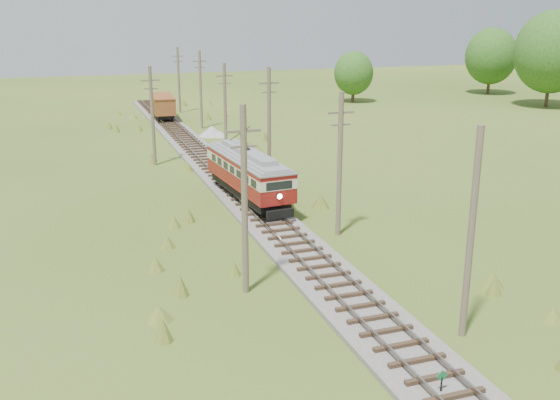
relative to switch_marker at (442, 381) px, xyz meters
name	(u,v)px	position (x,y,z in m)	size (l,w,h in m)	color
railbed_main	(221,174)	(0.20, 32.50, -0.44)	(3.60, 96.00, 0.57)	#605B54
switch_marker	(442,381)	(0.00, 0.00, 0.00)	(0.45, 0.06, 1.08)	black
streetcar	(248,171)	(0.20, 24.43, 1.77)	(3.42, 11.11, 5.03)	black
gondola	(163,105)	(0.20, 62.43, 1.33)	(3.07, 7.98, 2.60)	black
gravel_pile	(213,131)	(3.73, 50.31, -0.12)	(3.03, 3.21, 1.10)	gray
utility_pole_r_1	(471,235)	(3.30, 3.50, 3.77)	(0.30, 0.30, 8.80)	brown
utility_pole_r_2	(340,163)	(3.50, 16.50, 3.79)	(1.60, 0.30, 8.60)	brown
utility_pole_r_3	(269,125)	(3.40, 29.50, 3.99)	(1.60, 0.30, 9.00)	brown
utility_pole_r_4	(225,106)	(3.20, 42.50, 3.69)	(1.60, 0.30, 8.40)	brown
utility_pole_r_5	(201,89)	(3.60, 55.50, 3.94)	(1.60, 0.30, 8.90)	brown
utility_pole_r_6	(179,79)	(3.40, 68.50, 3.84)	(1.60, 0.30, 8.70)	brown
utility_pole_l_a	(245,199)	(-4.00, 10.50, 3.99)	(1.60, 0.30, 9.00)	brown
utility_pole_l_b	(152,115)	(-4.30, 38.50, 3.79)	(1.60, 0.30, 8.60)	brown
tree_right_4	(552,52)	(54.20, 56.50, 7.11)	(10.50, 10.50, 13.53)	#38281C
tree_right_5	(491,56)	(56.20, 72.50, 5.56)	(8.40, 8.40, 10.82)	#38281C
tree_mid_b	(354,73)	(30.20, 70.50, 3.70)	(5.88, 5.88, 7.57)	#38281C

